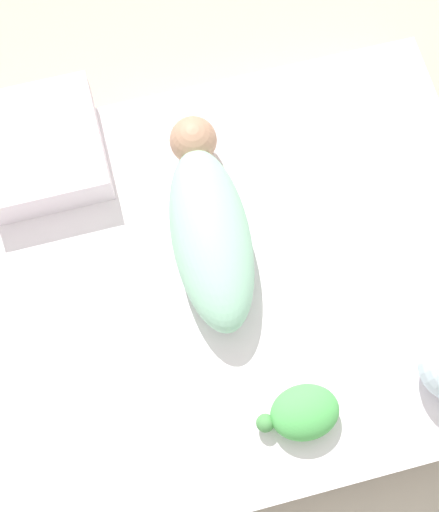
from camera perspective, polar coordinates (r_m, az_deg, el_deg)
The scene contains 5 objects.
ground_plane at distance 1.81m, azimuth 0.59°, elevation -3.24°, with size 12.00×12.00×0.00m, color #B2A893.
bed_mattress at distance 1.72m, azimuth 0.62°, elevation -2.49°, with size 1.26×1.01×0.18m.
swaddled_baby at distance 1.60m, azimuth -0.84°, elevation 2.32°, with size 0.21×0.53×0.15m.
pillow at distance 1.76m, azimuth -14.04°, elevation 8.39°, with size 0.28×0.30×0.10m.
turtle_plush at distance 1.55m, azimuth 6.70°, elevation -12.35°, with size 0.18×0.12×0.08m.
Camera 1 is at (0.13, 0.45, 1.75)m, focal length 50.00 mm.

